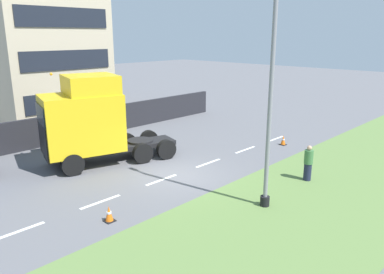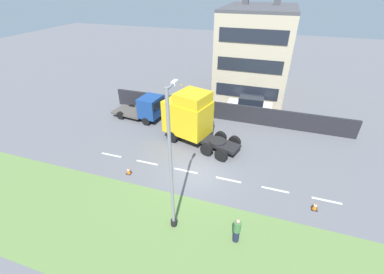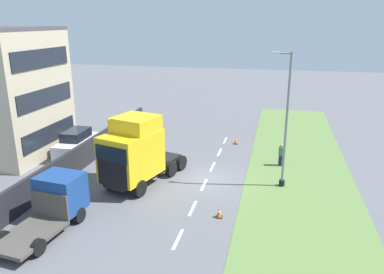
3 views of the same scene
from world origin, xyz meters
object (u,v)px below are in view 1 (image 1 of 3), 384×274
object	(u,v)px
pedestrian	(308,164)
traffic_cone_trailing	(283,140)
lorry_cab	(88,121)
lamp_post	(269,107)
traffic_cone_lead	(109,214)
parked_car	(93,114)

from	to	relation	value
pedestrian	traffic_cone_trailing	size ratio (longest dim) A/B	2.82
lorry_cab	lamp_post	world-z (taller)	lamp_post
lamp_post	traffic_cone_trailing	xyz separation A→B (m)	(3.77, -7.80, -3.57)
lamp_post	traffic_cone_lead	size ratio (longest dim) A/B	14.43
lamp_post	pedestrian	distance (m)	4.69
lorry_cab	parked_car	size ratio (longest dim) A/B	1.55
lamp_post	pedestrian	size ratio (longest dim) A/B	5.11
traffic_cone_lead	traffic_cone_trailing	world-z (taller)	same
lamp_post	pedestrian	xyz separation A→B (m)	(0.03, -3.56, -3.05)
lorry_cab	traffic_cone_trailing	xyz separation A→B (m)	(-5.23, -9.84, -1.97)
pedestrian	traffic_cone_lead	xyz separation A→B (m)	(3.17, 8.40, -0.52)
parked_car	traffic_cone_lead	size ratio (longest dim) A/B	7.75
traffic_cone_trailing	parked_car	bearing A→B (deg)	25.49
pedestrian	traffic_cone_lead	distance (m)	8.99
lorry_cab	parked_car	world-z (taller)	lorry_cab
lorry_cab	traffic_cone_trailing	size ratio (longest dim) A/B	11.99
traffic_cone_lead	traffic_cone_trailing	size ratio (longest dim) A/B	1.00
traffic_cone_lead	lamp_post	bearing A→B (deg)	-123.54
pedestrian	traffic_cone_trailing	xyz separation A→B (m)	(3.74, -4.23, -0.52)
pedestrian	lamp_post	bearing A→B (deg)	90.52
lamp_post	traffic_cone_lead	distance (m)	6.81
lorry_cab	traffic_cone_lead	distance (m)	6.73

